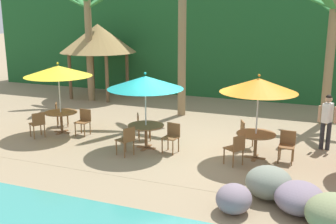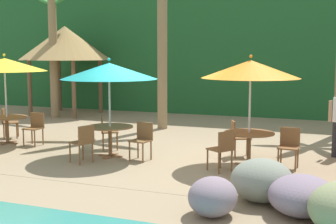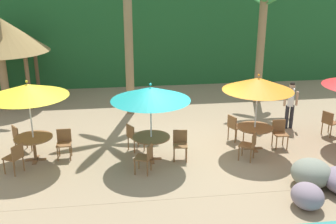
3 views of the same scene
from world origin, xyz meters
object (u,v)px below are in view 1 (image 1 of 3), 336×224
object	(u,v)px
waiter_in_white	(327,118)
chair_teal_seaward	(172,135)
umbrella_orange	(259,85)
palm_tree_third	(332,35)
dining_table_teal	(146,129)
chair_yellow_left	(38,123)
palapa_hut	(98,39)
dining_table_yellow	(61,116)
chair_teal_left	(127,139)
chair_orange_left	(236,148)
dining_table_orange	(256,138)
chair_yellow_seaward	(84,120)
palm_tree_second	(183,2)
umbrella_teal	(145,82)
chair_orange_seaward	(287,144)
chair_teal_inland	(141,125)
chair_orange_inland	(246,132)
umbrella_yellow	(58,71)
palm_tree_nearest	(88,29)
chair_yellow_inland	(60,113)

from	to	relation	value
waiter_in_white	chair_teal_seaward	bearing A→B (deg)	-155.75
umbrella_orange	palm_tree_third	xyz separation A→B (m)	(1.79, 4.68, 1.16)
dining_table_teal	chair_yellow_left	bearing A→B (deg)	-174.74
chair_yellow_left	palapa_hut	bearing A→B (deg)	103.83
dining_table_yellow	chair_teal_left	world-z (taller)	chair_teal_left
chair_orange_left	dining_table_orange	bearing A→B (deg)	62.44
chair_yellow_seaward	palm_tree_second	bearing A→B (deg)	60.20
chair_yellow_left	waiter_in_white	bearing A→B (deg)	14.13
umbrella_teal	chair_yellow_seaward	bearing A→B (deg)	168.45
chair_teal_seaward	umbrella_orange	distance (m)	2.91
dining_table_orange	chair_orange_seaward	bearing A→B (deg)	4.61
chair_teal_left	umbrella_teal	bearing A→B (deg)	74.51
chair_teal_inland	palapa_hut	bearing A→B (deg)	131.19
dining_table_yellow	waiter_in_white	world-z (taller)	waiter_in_white
chair_yellow_seaward	palm_tree_second	size ratio (longest dim) A/B	0.13
dining_table_yellow	chair_yellow_seaward	xyz separation A→B (m)	(0.85, 0.10, -0.10)
dining_table_orange	palapa_hut	xyz separation A→B (m)	(-8.67, 6.01, 2.24)
chair_orange_inland	palm_tree_third	world-z (taller)	palm_tree_third
dining_table_yellow	dining_table_teal	bearing A→B (deg)	-7.13
umbrella_yellow	chair_teal_left	size ratio (longest dim) A/B	2.82
palm_tree_nearest	palm_tree_third	world-z (taller)	palm_tree_nearest
chair_orange_inland	chair_orange_left	distance (m)	1.50
dining_table_orange	palm_tree_nearest	bearing A→B (deg)	149.34
palm_tree_second	dining_table_teal	bearing A→B (deg)	-84.94
chair_orange_inland	palm_tree_nearest	bearing A→B (deg)	151.97
palm_tree_third	waiter_in_white	bearing A→B (deg)	-89.18
umbrella_yellow	palapa_hut	world-z (taller)	palapa_hut
chair_teal_left	palapa_hut	xyz separation A→B (m)	(-5.19, 7.16, 2.34)
chair_orange_left	palapa_hut	size ratio (longest dim) A/B	0.24
dining_table_yellow	chair_orange_left	world-z (taller)	chair_orange_left
umbrella_orange	chair_orange_seaward	bearing A→B (deg)	4.61
chair_teal_inland	palapa_hut	xyz separation A→B (m)	(-4.93, 5.64, 2.34)
chair_teal_seaward	chair_orange_inland	xyz separation A→B (m)	(1.98, 1.10, 0.00)
dining_table_yellow	umbrella_teal	distance (m)	3.72
chair_teal_seaward	chair_orange_inland	size ratio (longest dim) A/B	1.00
chair_orange_left	waiter_in_white	world-z (taller)	waiter_in_white
chair_orange_inland	palm_tree_nearest	distance (m)	9.71
chair_yellow_inland	dining_table_orange	xyz separation A→B (m)	(7.21, -0.75, 0.10)
chair_yellow_seaward	palapa_hut	size ratio (longest dim) A/B	0.24
chair_yellow_seaward	chair_teal_seaward	size ratio (longest dim) A/B	1.00
chair_yellow_seaward	chair_orange_left	distance (m)	5.50
umbrella_yellow	chair_orange_inland	distance (m)	6.49
umbrella_yellow	palapa_hut	distance (m)	6.29
dining_table_orange	palm_tree_second	bearing A→B (deg)	132.40
palm_tree_nearest	palapa_hut	bearing A→B (deg)	93.54
umbrella_orange	palm_tree_third	bearing A→B (deg)	69.12
chair_yellow_seaward	dining_table_orange	world-z (taller)	chair_yellow_seaward
chair_orange_inland	palm_tree_third	xyz separation A→B (m)	(2.21, 3.94, 2.76)
chair_teal_seaward	waiter_in_white	distance (m)	4.67
chair_teal_seaward	chair_orange_left	distance (m)	2.05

